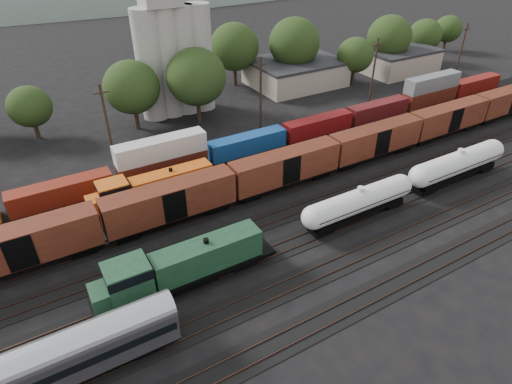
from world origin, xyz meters
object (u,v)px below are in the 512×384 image
tank_car_a (359,202)px  orange_locomotive (150,188)px  passenger_coach (28,372)px  green_locomotive (176,268)px  grain_silo (173,49)px

tank_car_a → orange_locomotive: orange_locomotive is taller
passenger_coach → orange_locomotive: size_ratio=1.28×
tank_car_a → orange_locomotive: (-19.74, 15.00, -0.05)m
passenger_coach → green_locomotive: bearing=21.0°
orange_locomotive → tank_car_a: bearing=-37.2°
tank_car_a → orange_locomotive: 24.79m
tank_car_a → grain_silo: bearing=98.0°
green_locomotive → passenger_coach: bearing=-159.0°
green_locomotive → grain_silo: size_ratio=0.62×
green_locomotive → orange_locomotive: (2.42, 15.00, -0.27)m
green_locomotive → tank_car_a: green_locomotive is taller
tank_car_a → passenger_coach: bearing=-171.9°
tank_car_a → passenger_coach: 35.51m
tank_car_a → grain_silo: (-5.74, 41.00, 8.79)m
orange_locomotive → green_locomotive: bearing=-99.2°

